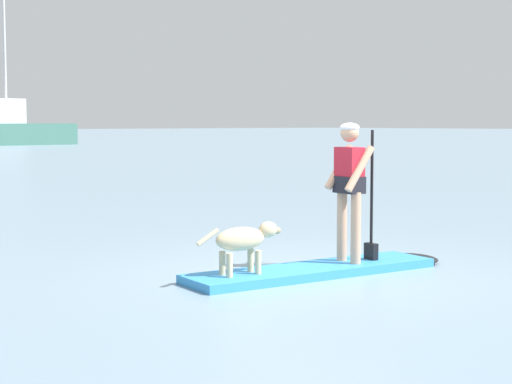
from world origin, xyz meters
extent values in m
plane|color=gray|center=(0.00, 0.00, 0.00)|extent=(400.00, 400.00, 0.00)
cube|color=#338CD8|center=(0.00, 0.00, 0.05)|extent=(3.22, 1.17, 0.10)
ellipsoid|color=black|center=(1.56, -0.21, 0.05)|extent=(0.65, 0.78, 0.10)
cylinder|color=tan|center=(0.55, 0.06, 0.52)|extent=(0.12, 0.12, 0.85)
cylinder|color=tan|center=(0.52, -0.20, 0.52)|extent=(0.12, 0.12, 0.85)
cube|color=black|center=(0.53, -0.07, 1.03)|extent=(0.27, 0.39, 0.20)
cube|color=#B21E2D|center=(0.53, -0.07, 1.21)|extent=(0.24, 0.36, 0.52)
sphere|color=tan|center=(0.53, -0.07, 1.64)|extent=(0.22, 0.22, 0.22)
ellipsoid|color=white|center=(0.53, -0.07, 1.70)|extent=(0.23, 0.23, 0.11)
cylinder|color=tan|center=(0.56, 0.12, 1.22)|extent=(0.43, 0.15, 0.54)
cylinder|color=tan|center=(0.51, -0.26, 1.22)|extent=(0.43, 0.15, 0.54)
cylinder|color=black|center=(0.88, -0.12, 0.89)|extent=(0.04, 0.04, 1.57)
cube|color=black|center=(0.88, -0.12, 0.20)|extent=(0.10, 0.19, 0.20)
ellipsoid|color=#CCB78C|center=(-0.97, 0.13, 0.49)|extent=(0.63, 0.30, 0.26)
ellipsoid|color=#CCB78C|center=(-0.61, 0.08, 0.57)|extent=(0.24, 0.19, 0.18)
ellipsoid|color=gray|center=(-0.50, 0.07, 0.55)|extent=(0.13, 0.10, 0.08)
cylinder|color=#CCB78C|center=(-1.37, 0.19, 0.54)|extent=(0.27, 0.09, 0.18)
cylinder|color=#CCB78C|center=(-0.78, 0.18, 0.23)|extent=(0.07, 0.07, 0.26)
cylinder|color=#CCB78C|center=(-0.80, 0.03, 0.23)|extent=(0.07, 0.07, 0.26)
cylinder|color=#CCB78C|center=(-1.14, 0.23, 0.23)|extent=(0.07, 0.07, 0.26)
cylinder|color=#CCB78C|center=(-1.16, 0.08, 0.23)|extent=(0.07, 0.07, 0.26)
cube|color=#3F7266|center=(20.48, 55.63, 0.85)|extent=(11.95, 3.79, 1.69)
cylinder|color=silver|center=(21.07, 55.63, 6.78)|extent=(0.20, 0.20, 10.18)
camera|label=1|loc=(-6.71, -6.83, 1.76)|focal=58.60mm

